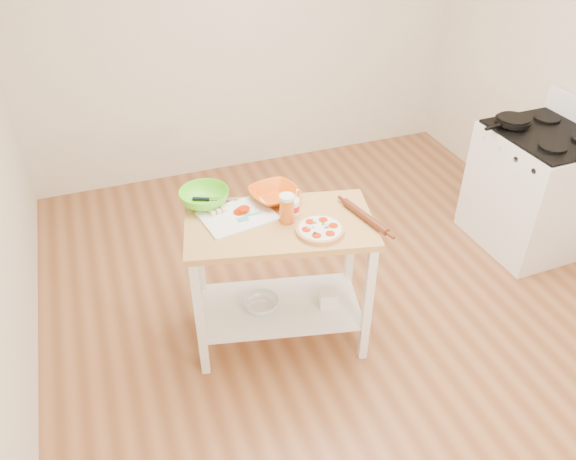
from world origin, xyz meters
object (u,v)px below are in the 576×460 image
(pizza, at_px, (320,229))
(spatula, at_px, (248,216))
(green_bowl, at_px, (204,197))
(yogurt_tub, at_px, (292,207))
(orange_bowl, at_px, (274,195))
(shelf_bin, at_px, (328,298))
(knife, at_px, (209,199))
(gas_stove, at_px, (533,189))
(rolling_pin, at_px, (365,217))
(prep_island, at_px, (280,258))
(beer_pint, at_px, (287,208))
(shelf_glass_bowl, at_px, (262,304))
(cutting_board, at_px, (237,215))
(skillet, at_px, (512,121))

(pizza, relative_size, spatula, 1.80)
(green_bowl, height_order, yogurt_tub, yogurt_tub)
(orange_bowl, xyz_separation_m, shelf_bin, (0.23, -0.32, -0.62))
(spatula, distance_m, knife, 0.30)
(knife, xyz_separation_m, orange_bowl, (0.37, -0.11, 0.02))
(gas_stove, xyz_separation_m, knife, (-2.48, 0.02, 0.44))
(knife, relative_size, rolling_pin, 0.70)
(spatula, bearing_deg, prep_island, -34.08)
(rolling_pin, bearing_deg, yogurt_tub, 152.10)
(prep_island, bearing_deg, yogurt_tub, 26.24)
(orange_bowl, height_order, beer_pint, beer_pint)
(shelf_glass_bowl, bearing_deg, shelf_bin, -15.08)
(pizza, bearing_deg, shelf_bin, 34.55)
(cutting_board, distance_m, orange_bowl, 0.28)
(gas_stove, relative_size, spatula, 7.42)
(pizza, distance_m, rolling_pin, 0.28)
(skillet, bearing_deg, prep_island, -175.71)
(orange_bowl, bearing_deg, knife, 162.94)
(cutting_board, relative_size, orange_bowl, 1.57)
(yogurt_tub, bearing_deg, beer_pint, -134.67)
(pizza, height_order, yogurt_tub, yogurt_tub)
(cutting_board, relative_size, spatula, 2.97)
(yogurt_tub, distance_m, rolling_pin, 0.42)
(pizza, distance_m, yogurt_tub, 0.23)
(shelf_glass_bowl, bearing_deg, green_bowl, 126.96)
(cutting_board, distance_m, green_bowl, 0.24)
(spatula, relative_size, beer_pint, 0.87)
(knife, bearing_deg, green_bowl, -124.30)
(spatula, height_order, yogurt_tub, yogurt_tub)
(gas_stove, relative_size, cutting_board, 2.50)
(yogurt_tub, bearing_deg, spatula, 169.74)
(knife, distance_m, orange_bowl, 0.39)
(shelf_glass_bowl, bearing_deg, gas_stove, 7.71)
(pizza, relative_size, knife, 1.03)
(knife, distance_m, yogurt_tub, 0.51)
(green_bowl, bearing_deg, shelf_glass_bowl, -53.04)
(green_bowl, height_order, beer_pint, beer_pint)
(cutting_board, height_order, yogurt_tub, yogurt_tub)
(knife, bearing_deg, rolling_pin, -8.02)
(beer_pint, bearing_deg, cutting_board, 150.47)
(spatula, relative_size, green_bowl, 0.51)
(knife, bearing_deg, beer_pint, -19.94)
(beer_pint, xyz_separation_m, yogurt_tub, (0.05, 0.05, -0.04))
(orange_bowl, bearing_deg, yogurt_tub, -76.26)
(prep_island, distance_m, green_bowl, 0.57)
(orange_bowl, distance_m, beer_pint, 0.24)
(spatula, height_order, green_bowl, green_bowl)
(shelf_bin, bearing_deg, cutting_board, 155.32)
(skillet, xyz_separation_m, cutting_board, (-2.19, -0.39, -0.07))
(pizza, height_order, cutting_board, pizza)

